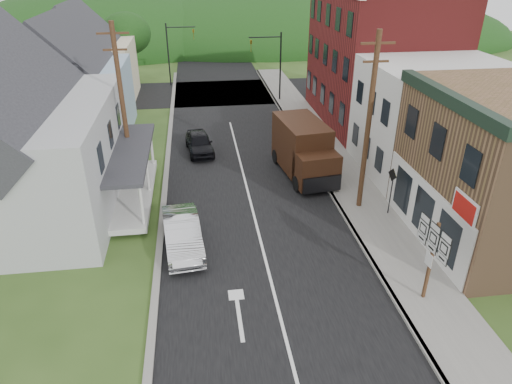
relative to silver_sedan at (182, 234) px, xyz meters
name	(u,v)px	position (x,y,z in m)	size (l,w,h in m)	color
ground	(264,254)	(3.56, -0.99, -0.75)	(120.00, 120.00, 0.00)	#2D4719
road	(241,164)	(3.56, 9.01, -0.75)	(9.00, 90.00, 0.02)	black
cross_road	(222,92)	(3.56, 26.01, -0.75)	(60.00, 9.00, 0.02)	black
sidewalk_right	(339,170)	(9.46, 7.01, -0.67)	(2.80, 55.00, 0.15)	slate
curb_right	(318,172)	(8.11, 7.01, -0.67)	(0.20, 55.00, 0.15)	slate
curb_left	(166,181)	(-1.09, 7.01, -0.69)	(0.30, 55.00, 0.12)	slate
storefront_white	(435,120)	(14.86, 6.51, 2.50)	(8.00, 7.00, 6.50)	silver
storefront_red	(379,57)	(14.86, 16.01, 4.25)	(8.00, 12.00, 10.00)	maroon
house_gray	(4,131)	(-8.44, 5.01, 3.49)	(10.20, 12.24, 8.35)	#ACAFB2
house_blue	(75,84)	(-7.44, 16.01, 2.95)	(7.14, 8.16, 7.28)	#87A3B9
house_cream	(91,59)	(-7.94, 25.01, 2.95)	(7.14, 8.16, 7.28)	beige
utility_pole_right	(368,124)	(9.16, 2.51, 3.91)	(1.60, 0.26, 9.00)	#472D19
utility_pole_left	(123,106)	(-2.94, 7.01, 3.91)	(1.60, 0.26, 9.00)	#472D19
traffic_signal_right	(273,59)	(7.87, 22.51, 3.01)	(2.87, 0.20, 6.00)	black
traffic_signal_left	(175,47)	(-0.74, 29.51, 3.01)	(2.87, 0.20, 6.00)	black
tree_left_d	(126,34)	(-5.44, 31.01, 4.14)	(4.80, 4.80, 6.94)	#382616
forested_ridge	(209,43)	(3.56, 54.01, -0.75)	(90.00, 30.00, 16.00)	#14340F
silver_sedan	(182,234)	(0.00, 0.00, 0.00)	(1.58, 4.52, 1.49)	silver
dark_sedan	(199,143)	(1.03, 11.20, -0.06)	(1.61, 4.01, 1.37)	black
delivery_van	(304,150)	(7.14, 6.89, 0.88)	(3.02, 6.00, 3.22)	black
route_sign_cluster	(432,251)	(9.17, -4.82, 1.57)	(0.25, 1.91, 3.34)	#472D19
warning_sign	(392,185)	(10.34, 1.51, 1.01)	(0.17, 0.68, 2.51)	black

